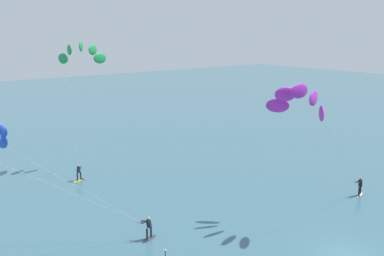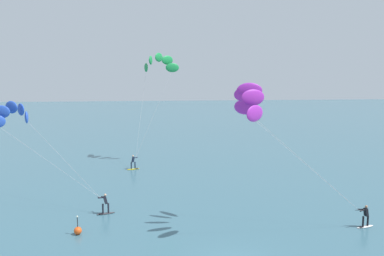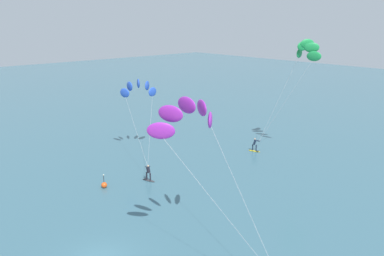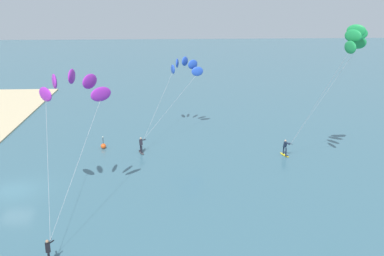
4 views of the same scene
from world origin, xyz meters
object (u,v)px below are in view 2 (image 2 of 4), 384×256
Objects in this scene: kitesurfer_nearshore at (254,106)px; marker_buoy at (78,230)px; kitesurfer_mid_water at (16,118)px; kitesurfer_far_out at (158,67)px.

kitesurfer_nearshore is 15.24m from marker_buoy.
kitesurfer_nearshore reaches higher than kitesurfer_mid_water.
kitesurfer_far_out reaches higher than kitesurfer_nearshore.
marker_buoy is at bearing -104.41° from kitesurfer_far_out.
kitesurfer_far_out reaches higher than marker_buoy.
kitesurfer_nearshore is 7.73× the size of marker_buoy.
kitesurfer_far_out is at bearing 105.28° from kitesurfer_nearshore.
kitesurfer_far_out is 9.68× the size of marker_buoy.
marker_buoy is at bearing -53.43° from kitesurfer_mid_water.
kitesurfer_nearshore is 21.04m from kitesurfer_mid_water.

